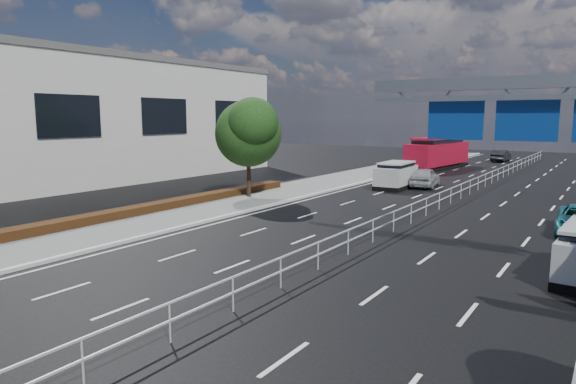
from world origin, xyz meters
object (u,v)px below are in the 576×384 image
Objects in this scene: white_minivan at (396,175)px; red_bus at (438,152)px; near_car_silver at (425,177)px; near_car_dark at (501,156)px; overhead_gantry at (551,112)px.

red_bus reaches higher than white_minivan.
white_minivan is 1.06× the size of near_car_silver.
overhead_gantry is at bearing 104.09° from near_car_dark.
near_car_dark is at bearing 102.23° from overhead_gantry.
near_car_silver is at bearing -70.73° from red_bus.
red_bus is (-14.24, 34.82, -3.87)m from overhead_gantry.
white_minivan is (-12.32, 18.12, -4.61)m from overhead_gantry.
near_car_silver is (3.54, -14.78, -0.97)m from red_bus.
white_minivan is at bearing 88.13° from near_car_dark.
red_bus is at bearing 75.45° from near_car_dark.
white_minivan is 1.08× the size of near_car_dark.
overhead_gantry is 37.82m from red_bus.
overhead_gantry is at bearing -57.72° from white_minivan.
near_car_silver is 1.02× the size of near_car_dark.
near_car_silver reaches higher than near_car_dark.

